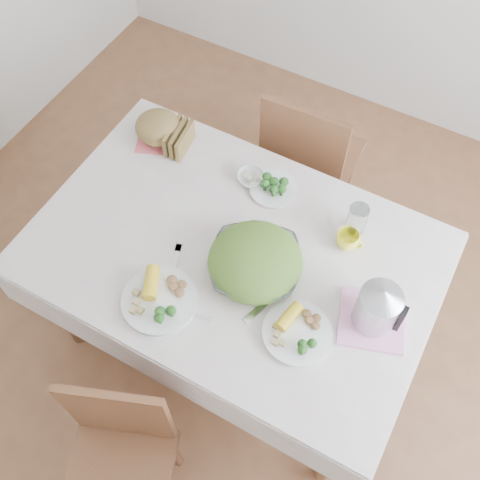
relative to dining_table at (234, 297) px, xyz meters
The scene contains 19 objects.
floor 0.38m from the dining_table, ahead, with size 3.60×3.60×0.00m, color brown.
dining_table is the anchor object (origin of this frame).
tablecloth 0.38m from the dining_table, ahead, with size 1.50×1.00×0.01m, color beige.
chair_near 0.85m from the dining_table, 90.07° to the right, with size 0.38×0.38×0.84m, color brown.
chair_far 0.83m from the dining_table, 91.23° to the left, with size 0.42×0.42×0.92m, color brown.
salad_bowl 0.44m from the dining_table, 17.65° to the right, with size 0.32×0.32×0.08m, color white.
dinner_plate_left 0.52m from the dining_table, 111.02° to the right, with size 0.27×0.27×0.02m, color white.
dinner_plate_right 0.57m from the dining_table, 27.75° to the right, with size 0.24×0.24×0.02m, color white.
broccoli_plate 0.51m from the dining_table, 89.19° to the left, with size 0.19×0.19×0.02m, color beige.
napkin 0.75m from the dining_table, 148.01° to the left, with size 0.19×0.19×0.00m, color #F15F69.
bread_loaf 0.78m from the dining_table, 148.01° to the left, with size 0.20×0.19×0.12m, color brown.
fruit_bowl 0.53m from the dining_table, 106.89° to the left, with size 0.11×0.11×0.03m, color white.
yellow_mug 0.60m from the dining_table, 32.19° to the left, with size 0.09×0.09×0.07m, color yellow.
glass_tumbler 0.65m from the dining_table, 39.63° to the left, with size 0.07×0.07×0.14m, color white.
pink_tray 0.69m from the dining_table, ahead, with size 0.22×0.22×0.02m, color #FA99C8.
electric_kettle 0.76m from the dining_table, ahead, with size 0.15×0.15×0.20m, color #B2B5BA.
fork_left 0.45m from the dining_table, 132.89° to the right, with size 0.02×0.19×0.00m, color silver.
fork_right 0.46m from the dining_table, 32.62° to the right, with size 0.02×0.21×0.00m, color silver.
knife 0.49m from the dining_table, 91.36° to the right, with size 0.02×0.17×0.00m, color silver.
Camera 1 is at (0.55, -0.94, 2.55)m, focal length 42.00 mm.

